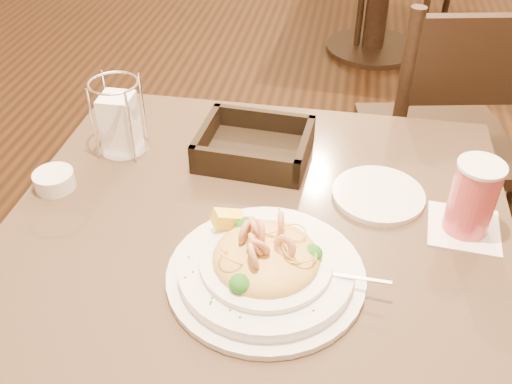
% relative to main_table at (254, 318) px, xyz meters
% --- Properties ---
extents(main_table, '(0.90, 0.90, 0.71)m').
position_rel_main_table_xyz_m(main_table, '(0.00, 0.00, 0.00)').
color(main_table, black).
rests_on(main_table, ground).
extents(dining_chair_near, '(0.49, 0.49, 0.93)m').
position_rel_main_table_xyz_m(dining_chair_near, '(0.42, 0.72, 0.01)').
color(dining_chair_near, black).
rests_on(dining_chair_near, ground).
extents(pasta_bowl, '(0.35, 0.32, 0.10)m').
position_rel_main_table_xyz_m(pasta_bowl, '(0.04, -0.09, 0.25)').
color(pasta_bowl, white).
rests_on(pasta_bowl, main_table).
extents(drink_glass, '(0.13, 0.13, 0.14)m').
position_rel_main_table_xyz_m(drink_glass, '(0.36, 0.08, 0.29)').
color(drink_glass, white).
rests_on(drink_glass, main_table).
extents(bread_basket, '(0.23, 0.19, 0.06)m').
position_rel_main_table_xyz_m(bread_basket, '(-0.04, 0.24, 0.25)').
color(bread_basket, black).
rests_on(bread_basket, main_table).
extents(napkin_caddy, '(0.10, 0.10, 0.16)m').
position_rel_main_table_xyz_m(napkin_caddy, '(-0.32, 0.21, 0.29)').
color(napkin_caddy, silver).
rests_on(napkin_caddy, main_table).
extents(side_plate, '(0.21, 0.21, 0.01)m').
position_rel_main_table_xyz_m(side_plate, '(0.21, 0.15, 0.23)').
color(side_plate, white).
rests_on(side_plate, main_table).
extents(butter_ramekin, '(0.09, 0.09, 0.03)m').
position_rel_main_table_xyz_m(butter_ramekin, '(-0.40, 0.07, 0.24)').
color(butter_ramekin, white).
rests_on(butter_ramekin, main_table).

